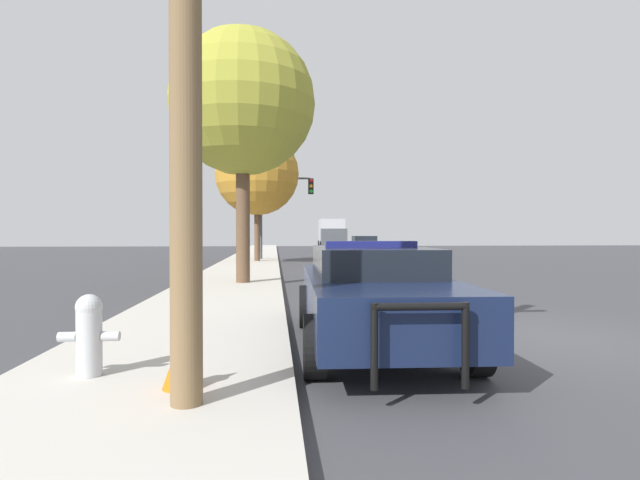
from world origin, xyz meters
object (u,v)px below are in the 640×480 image
object	(u,v)px
tree_sidewalk_mid	(257,174)
traffic_light	(283,200)
police_car	(373,292)
car_background_oncoming	(364,246)
fire_hydrant	(89,332)
tree_sidewalk_near	(243,103)
box_truck	(332,233)
traffic_cone	(182,359)

from	to	relation	value
tree_sidewalk_mid	traffic_light	bearing A→B (deg)	56.15
police_car	car_background_oncoming	xyz separation A→B (m)	(4.66, 26.29, -0.02)
fire_hydrant	police_car	bearing A→B (deg)	26.66
tree_sidewalk_near	box_truck	bearing A→B (deg)	79.18
car_background_oncoming	tree_sidewalk_near	distance (m)	20.11
tree_sidewalk_mid	traffic_cone	xyz separation A→B (m)	(0.05, -21.75, -4.34)
police_car	tree_sidewalk_near	world-z (taller)	tree_sidewalk_near
tree_sidewalk_near	traffic_cone	distance (m)	11.33
box_truck	traffic_cone	world-z (taller)	box_truck
car_background_oncoming	tree_sidewalk_mid	xyz separation A→B (m)	(-6.95, -6.67, 4.00)
police_car	traffic_light	distance (m)	21.86
car_background_oncoming	tree_sidewalk_mid	bearing A→B (deg)	47.14
police_car	traffic_light	world-z (taller)	traffic_light
box_truck	tree_sidewalk_mid	distance (m)	24.23
police_car	car_background_oncoming	distance (m)	26.70
tree_sidewalk_mid	traffic_cone	size ratio (longest dim) A/B	12.74
traffic_light	tree_sidewalk_near	world-z (taller)	tree_sidewalk_near
police_car	box_truck	distance (m)	42.95
car_background_oncoming	tree_sidewalk_near	size ratio (longest dim) A/B	0.59
police_car	fire_hydrant	world-z (taller)	police_car
tree_sidewalk_mid	traffic_cone	bearing A→B (deg)	-89.86
traffic_cone	car_background_oncoming	bearing A→B (deg)	76.35
traffic_light	box_truck	xyz separation A→B (m)	(5.24, 21.04, -1.88)
traffic_light	traffic_cone	xyz separation A→B (m)	(-1.33, -23.80, -3.08)
traffic_light	box_truck	distance (m)	21.77
tree_sidewalk_near	traffic_cone	xyz separation A→B (m)	(0.07, -10.15, -5.03)
fire_hydrant	car_background_oncoming	distance (m)	29.03
fire_hydrant	tree_sidewalk_near	xyz separation A→B (m)	(0.95, 9.66, 4.86)
fire_hydrant	traffic_cone	world-z (taller)	fire_hydrant
tree_sidewalk_near	traffic_cone	size ratio (longest dim) A/B	13.96
box_truck	tree_sidewalk_mid	xyz separation A→B (m)	(-6.62, -23.10, 3.15)
traffic_light	tree_sidewalk_near	size ratio (longest dim) A/B	0.64
police_car	car_background_oncoming	size ratio (longest dim) A/B	1.14
box_truck	tree_sidewalk_near	size ratio (longest dim) A/B	1.05
fire_hydrant	traffic_cone	bearing A→B (deg)	-25.55
car_background_oncoming	tree_sidewalk_near	xyz separation A→B (m)	(-6.97, -18.27, 4.69)
car_background_oncoming	box_truck	world-z (taller)	box_truck
police_car	fire_hydrant	size ratio (longest dim) A/B	6.02
traffic_light	car_background_oncoming	xyz separation A→B (m)	(5.58, 4.61, -2.74)
tree_sidewalk_mid	car_background_oncoming	bearing A→B (deg)	43.81
car_background_oncoming	tree_sidewalk_near	world-z (taller)	tree_sidewalk_near
police_car	box_truck	xyz separation A→B (m)	(4.32, 42.72, 0.83)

